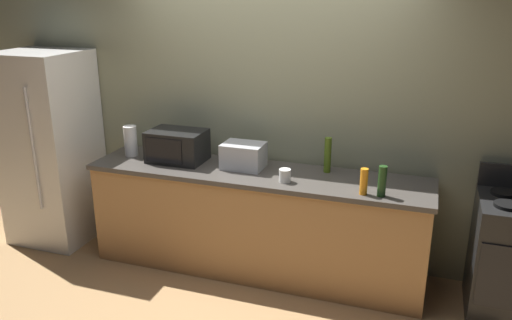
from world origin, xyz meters
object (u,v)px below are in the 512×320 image
at_px(refrigerator, 51,148).
at_px(mug_white, 285,176).
at_px(paper_towel_roll, 131,141).
at_px(microwave, 177,146).
at_px(bottle_wine, 382,181).
at_px(toaster_oven, 243,156).
at_px(bottle_olive_oil, 328,155).
at_px(bottle_dish_soap, 364,182).

xyz_separation_m(refrigerator, mug_white, (2.34, -0.15, 0.05)).
bearing_deg(paper_towel_roll, mug_white, -7.60).
xyz_separation_m(microwave, bottle_wine, (1.76, -0.25, -0.02)).
distance_m(toaster_oven, paper_towel_roll, 1.07).
bearing_deg(mug_white, paper_towel_roll, 172.40).
bearing_deg(mug_white, bottle_wine, -4.16).
relative_size(bottle_wine, mug_white, 2.23).
bearing_deg(bottle_olive_oil, bottle_dish_soap, -48.46).
xyz_separation_m(refrigerator, toaster_oven, (1.92, 0.06, 0.10)).
distance_m(microwave, bottle_olive_oil, 1.30).
distance_m(microwave, toaster_oven, 0.61).
xyz_separation_m(bottle_wine, mug_white, (-0.74, 0.05, -0.06)).
distance_m(refrigerator, microwave, 1.32).
relative_size(microwave, mug_white, 4.68).
bearing_deg(bottle_olive_oil, microwave, -174.13).
bearing_deg(bottle_wine, bottle_dish_soap, -176.74).
relative_size(paper_towel_roll, mug_white, 2.63).
xyz_separation_m(microwave, paper_towel_roll, (-0.46, 0.00, 0.00)).
distance_m(microwave, bottle_wine, 1.78).
bearing_deg(bottle_wine, bottle_olive_oil, 141.04).
bearing_deg(refrigerator, bottle_wine, -3.76).
xyz_separation_m(bottle_olive_oil, mug_white, (-0.27, -0.33, -0.09)).
height_order(bottle_dish_soap, mug_white, bottle_dish_soap).
relative_size(bottle_olive_oil, mug_white, 2.84).
bearing_deg(mug_white, bottle_olive_oil, 51.13).
bearing_deg(bottle_dish_soap, mug_white, 174.29).
xyz_separation_m(bottle_dish_soap, bottle_olive_oil, (-0.35, 0.39, 0.05)).
bearing_deg(mug_white, toaster_oven, 153.46).
bearing_deg(refrigerator, bottle_dish_soap, -4.06).
bearing_deg(bottle_dish_soap, microwave, 171.05).
distance_m(bottle_olive_oil, mug_white, 0.43).
height_order(refrigerator, bottle_dish_soap, refrigerator).
relative_size(microwave, toaster_oven, 1.41).
distance_m(refrigerator, bottle_dish_soap, 2.96).
distance_m(refrigerator, bottle_wine, 3.08).
relative_size(microwave, bottle_olive_oil, 1.65).
height_order(microwave, bottle_wine, microwave).
xyz_separation_m(refrigerator, bottle_wine, (3.08, -0.20, 0.11)).
relative_size(refrigerator, mug_white, 17.57).
xyz_separation_m(bottle_dish_soap, mug_white, (-0.61, 0.06, -0.05)).
bearing_deg(refrigerator, paper_towel_roll, 3.39).
height_order(microwave, bottle_dish_soap, microwave).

